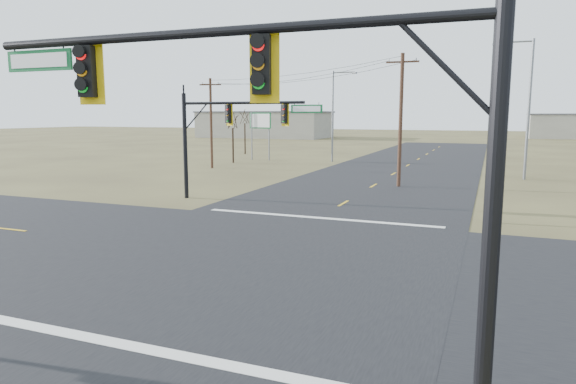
# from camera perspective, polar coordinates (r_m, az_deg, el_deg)

# --- Properties ---
(ground) EXTENTS (320.00, 320.00, 0.00)m
(ground) POSITION_cam_1_polar(r_m,az_deg,el_deg) (18.58, -3.88, -7.24)
(ground) COLOR brown
(ground) RESTS_ON ground
(road_ew) EXTENTS (160.00, 14.00, 0.02)m
(road_ew) POSITION_cam_1_polar(r_m,az_deg,el_deg) (18.58, -3.88, -7.21)
(road_ew) COLOR black
(road_ew) RESTS_ON ground
(road_ns) EXTENTS (14.00, 160.00, 0.02)m
(road_ns) POSITION_cam_1_polar(r_m,az_deg,el_deg) (18.58, -3.88, -7.21)
(road_ns) COLOR black
(road_ns) RESTS_ON ground
(stop_bar_near) EXTENTS (12.00, 0.40, 0.01)m
(stop_bar_near) POSITION_cam_1_polar(r_m,az_deg,el_deg) (12.63, -19.26, -15.41)
(stop_bar_near) COLOR silver
(stop_bar_near) RESTS_ON road_ns
(stop_bar_far) EXTENTS (12.00, 0.40, 0.01)m
(stop_bar_far) POSITION_cam_1_polar(r_m,az_deg,el_deg) (25.35, 3.45, -2.88)
(stop_bar_far) COLOR silver
(stop_bar_far) RESTS_ON road_ns
(mast_arm_near) EXTENTS (10.39, 0.53, 7.17)m
(mast_arm_near) POSITION_cam_1_polar(r_m,az_deg,el_deg) (9.34, -1.13, 9.57)
(mast_arm_near) COLOR black
(mast_arm_near) RESTS_ON ground
(mast_arm_far) EXTENTS (8.83, 0.58, 6.33)m
(mast_arm_far) POSITION_cam_1_polar(r_m,az_deg,el_deg) (30.12, -6.29, 7.65)
(mast_arm_far) COLOR black
(mast_arm_far) RESTS_ON ground
(pedestal_signal_ne) EXTENTS (0.66, 0.58, 4.97)m
(pedestal_signal_ne) POSITION_cam_1_polar(r_m,az_deg,el_deg) (25.52, 21.94, 4.54)
(pedestal_signal_ne) COLOR black
(pedestal_signal_ne) RESTS_ON ground
(utility_pole_near) EXTENTS (2.26, 0.27, 9.24)m
(utility_pole_near) POSITION_cam_1_polar(r_m,az_deg,el_deg) (36.93, 12.41, 8.00)
(utility_pole_near) COLOR #4C3020
(utility_pole_near) RESTS_ON ground
(utility_pole_far) EXTENTS (2.04, 0.59, 8.44)m
(utility_pole_far) POSITION_cam_1_polar(r_m,az_deg,el_deg) (49.41, -8.55, 7.75)
(utility_pole_far) COLOR #4C3020
(utility_pole_far) RESTS_ON ground
(highway_sign) EXTENTS (2.79, 0.60, 5.29)m
(highway_sign) POSITION_cam_1_polar(r_m,az_deg,el_deg) (57.64, -3.10, 7.32)
(highway_sign) COLOR slate
(highway_sign) RESTS_ON ground
(streetlight_a) EXTENTS (3.02, 0.43, 10.78)m
(streetlight_a) POSITION_cam_1_polar(r_m,az_deg,el_deg) (44.15, 24.93, 9.09)
(streetlight_a) COLOR slate
(streetlight_a) RESTS_ON ground
(streetlight_c) EXTENTS (2.71, 0.42, 9.68)m
(streetlight_c) POSITION_cam_1_polar(r_m,az_deg,el_deg) (55.95, 5.19, 8.94)
(streetlight_c) COLOR slate
(streetlight_c) RESTS_ON ground
(bare_tree_a) EXTENTS (2.72, 2.72, 5.76)m
(bare_tree_a) POSITION_cam_1_polar(r_m,az_deg,el_deg) (54.73, -6.18, 8.01)
(bare_tree_a) COLOR black
(bare_tree_a) RESTS_ON ground
(bare_tree_b) EXTENTS (2.67, 2.67, 6.07)m
(bare_tree_b) POSITION_cam_1_polar(r_m,az_deg,el_deg) (66.87, -4.84, 8.38)
(bare_tree_b) COLOR black
(bare_tree_b) RESTS_ON ground
(warehouse_left) EXTENTS (28.00, 14.00, 5.50)m
(warehouse_left) POSITION_cam_1_polar(r_m,az_deg,el_deg) (116.38, -2.58, 7.44)
(warehouse_left) COLOR gray
(warehouse_left) RESTS_ON ground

